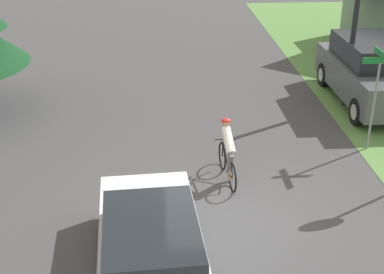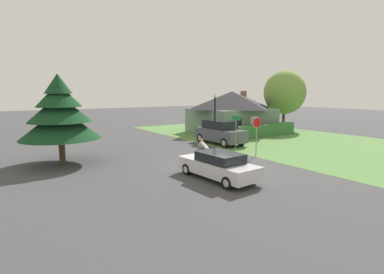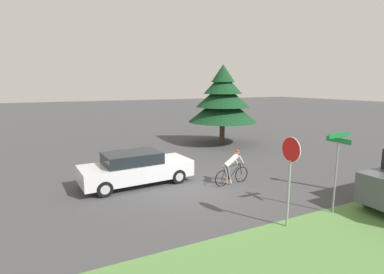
{
  "view_description": "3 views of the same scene",
  "coord_description": "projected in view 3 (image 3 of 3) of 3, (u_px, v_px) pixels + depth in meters",
  "views": [
    {
      "loc": [
        -1.31,
        -9.17,
        6.33
      ],
      "look_at": [
        -0.64,
        1.12,
        1.42
      ],
      "focal_mm": 50.0,
      "sensor_mm": 36.0,
      "label": 1
    },
    {
      "loc": [
        -10.84,
        -13.46,
        4.38
      ],
      "look_at": [
        -0.76,
        1.66,
        1.67
      ],
      "focal_mm": 28.0,
      "sensor_mm": 36.0,
      "label": 2
    },
    {
      "loc": [
        10.32,
        -5.13,
        4.13
      ],
      "look_at": [
        -1.51,
        0.75,
        1.82
      ],
      "focal_mm": 28.0,
      "sensor_mm": 36.0,
      "label": 3
    }
  ],
  "objects": [
    {
      "name": "ground_plane",
      "position": [
        192.0,
        188.0,
        12.06
      ],
      "size": [
        140.0,
        140.0,
        0.0
      ],
      "primitive_type": "plane",
      "color": "#424244"
    },
    {
      "name": "stop_sign",
      "position": [
        290.0,
        163.0,
        8.51
      ],
      "size": [
        0.74,
        0.07,
        2.69
      ],
      "rotation": [
        0.0,
        0.0,
        3.11
      ],
      "color": "gray",
      "rests_on": "ground"
    },
    {
      "name": "street_name_sign",
      "position": [
        337.0,
        158.0,
        9.48
      ],
      "size": [
        0.9,
        0.9,
        2.65
      ],
      "color": "gray",
      "rests_on": "ground"
    },
    {
      "name": "conifer_tall_near",
      "position": [
        223.0,
        100.0,
        20.79
      ],
      "size": [
        4.77,
        4.77,
        5.51
      ],
      "color": "#4C3823",
      "rests_on": "ground"
    },
    {
      "name": "cyclist",
      "position": [
        232.0,
        168.0,
        12.5
      ],
      "size": [
        0.44,
        1.75,
        1.47
      ],
      "rotation": [
        0.0,
        0.0,
        1.67
      ],
      "color": "black",
      "rests_on": "ground"
    },
    {
      "name": "sedan_left_lane",
      "position": [
        136.0,
        168.0,
        12.47
      ],
      "size": [
        2.05,
        4.66,
        1.39
      ],
      "rotation": [
        0.0,
        0.0,
        1.64
      ],
      "color": "silver",
      "rests_on": "ground"
    }
  ]
}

